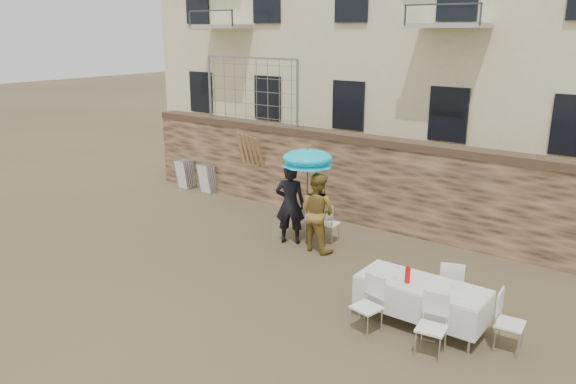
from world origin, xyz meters
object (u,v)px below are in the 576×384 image
Objects in this scene: table_chair_front_left at (367,306)px; table_chair_back at (451,285)px; woman_dress at (317,212)px; couple_chair_right at (329,222)px; table_chair_side at (510,322)px; chair_stack_left at (190,173)px; umbrella at (307,161)px; couple_chair_left at (304,217)px; chair_stack_right at (211,177)px; soda_bottle at (408,275)px; man_suit at (290,204)px; table_chair_front_right at (432,327)px; banquet_table at (422,285)px.

table_chair_front_left is 1.74m from table_chair_back.
couple_chair_right is (-0.05, 0.55, -0.41)m from woman_dress.
chair_stack_left is at bearing 66.38° from table_chair_side.
couple_chair_right is (0.30, 0.45, -1.50)m from umbrella.
chair_stack_right is (-4.46, 1.42, -0.02)m from couple_chair_left.
soda_bottle reaches higher than table_chair_back.
man_suit is 5.17m from table_chair_front_right.
banquet_table is at bearing -23.75° from chair_stack_right.
banquet_table is at bearing 156.66° from woman_dress.
umbrella is 8.04× the size of soda_bottle.
table_chair_front_left is at bearing 127.41° from couple_chair_right.
man_suit is 1.94× the size of couple_chair_right.
table_chair_side is at bearing -19.30° from umbrella.
table_chair_front_left is at bearing -123.69° from soda_bottle.
chair_stack_left is (-6.11, 1.97, -0.43)m from woman_dress.
table_chair_front_right is 1.00× the size of table_chair_side.
table_chair_front_right is at bearing -32.38° from umbrella.
woman_dress reaches higher than chair_stack_left.
chair_stack_right is (-8.26, 3.87, -0.45)m from soda_bottle.
chair_stack_left is (-5.36, 1.42, -0.02)m from couple_chair_left.
chair_stack_right is at bearing -11.26° from couple_chair_left.
chair_stack_left is (-8.76, 4.47, -0.02)m from table_chair_front_left.
chair_stack_right is at bearing -37.75° from table_chair_back.
table_chair_front_left is (3.40, -2.50, -0.45)m from man_suit.
chair_stack_left is 1.00× the size of chair_stack_right.
table_chair_front_left reaches higher than banquet_table.
soda_bottle is at bearing 153.60° from couple_chair_left.
chair_stack_right is (-9.86, 3.62, -0.02)m from table_chair_side.
table_chair_front_right is 10.02m from chair_stack_right.
woman_dress reaches higher than table_chair_front_right.
table_chair_front_right is 1.04× the size of chair_stack_left.
umbrella is 2.18× the size of couple_chair_left.
man_suit is at bearing 34.04° from couple_chair_right.
soda_bottle is (3.10, -2.45, 0.43)m from couple_chair_right.
woman_dress reaches higher than couple_chair_right.
table_chair_front_left reaches higher than chair_stack_left.
soda_bottle is at bearing 93.87° from table_chair_side.
table_chair_front_left is 1.04× the size of chair_stack_right.
man_suit is 5.73m from chair_stack_left.
man_suit is at bearing -31.88° from table_chair_back.
table_chair_front_right is at bearing 137.13° from couple_chair_right.
table_chair_front_left is 1.00× the size of table_chair_side.
umbrella is at bearing -34.58° from table_chair_back.
table_chair_back and table_chair_side have the same top height.
man_suit is 1.94× the size of table_chair_front_right.
soda_bottle is 9.14m from chair_stack_right.
umbrella is 1.61m from couple_chair_left.
umbrella is 5.51m from table_chair_side.
banquet_table is at bearing 115.78° from table_chair_front_right.
table_chair_back is at bearing 166.74° from couple_chair_left.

